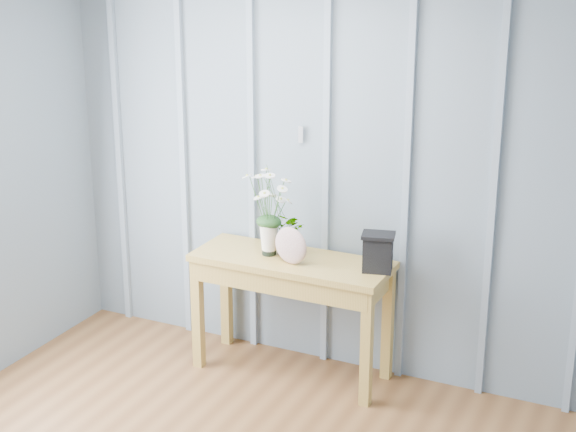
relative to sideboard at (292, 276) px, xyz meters
The scene contains 6 objects.
room_shell 1.77m from the sideboard, 71.36° to the right, with size 4.00×4.50×2.50m.
sideboard is the anchor object (origin of this frame).
daisy_vase 0.48m from the sideboard, behind, with size 0.38×0.29×0.54m.
spider_plant 0.26m from the sideboard, 127.27° to the left, with size 0.24×0.21×0.27m, color #183D19.
felt_disc_vessel 0.24m from the sideboard, 67.91° to the right, with size 0.22×0.06×0.22m, color #8D4C5A.
carved_box 0.58m from the sideboard, ahead, with size 0.22×0.19×0.23m.
Camera 1 is at (1.72, -2.45, 2.62)m, focal length 55.00 mm.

